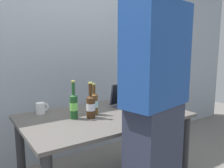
{
  "coord_description": "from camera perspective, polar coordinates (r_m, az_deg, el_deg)",
  "views": [
    {
      "loc": [
        -0.97,
        -1.58,
        1.3
      ],
      "look_at": [
        0.08,
        0.0,
        0.98
      ],
      "focal_mm": 36.92,
      "sensor_mm": 36.0,
      "label": 1
    }
  ],
  "objects": [
    {
      "name": "back_wall",
      "position": [
        2.68,
        -12.54,
        9.22
      ],
      "size": [
        6.0,
        0.1,
        2.6
      ],
      "primitive_type": "cube",
      "color": "#99A3AD",
      "rests_on": "ground"
    },
    {
      "name": "beer_bottle_green",
      "position": [
        1.91,
        -4.46,
        -4.71
      ],
      "size": [
        0.06,
        0.06,
        0.26
      ],
      "color": "brown",
      "rests_on": "desk"
    },
    {
      "name": "desk",
      "position": [
        1.98,
        -1.9,
        -11.15
      ],
      "size": [
        1.34,
        0.83,
        0.73
      ],
      "color": "#56514C",
      "rests_on": "ground"
    },
    {
      "name": "beer_bottle_amber",
      "position": [
        1.82,
        -9.45,
        -5.14
      ],
      "size": [
        0.06,
        0.06,
        0.3
      ],
      "color": "#1E5123",
      "rests_on": "desk"
    },
    {
      "name": "laptop",
      "position": [
        2.21,
        4.34,
        -4.14
      ],
      "size": [
        0.36,
        0.28,
        0.21
      ],
      "color": "#383D4C",
      "rests_on": "desk"
    },
    {
      "name": "beer_bottle_dark",
      "position": [
        1.83,
        -5.29,
        -5.24
      ],
      "size": [
        0.07,
        0.07,
        0.29
      ],
      "color": "#472B14",
      "rests_on": "desk"
    },
    {
      "name": "coffee_mug",
      "position": [
        2.03,
        -17.23,
        -5.74
      ],
      "size": [
        0.11,
        0.07,
        0.1
      ],
      "color": "white",
      "rests_on": "desk"
    },
    {
      "name": "person_figure",
      "position": [
        1.47,
        10.6,
        -5.46
      ],
      "size": [
        0.49,
        0.35,
        1.81
      ],
      "color": "#2D3347",
      "rests_on": "ground"
    }
  ]
}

